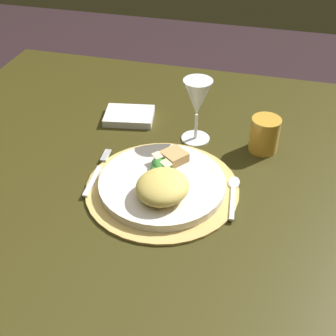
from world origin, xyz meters
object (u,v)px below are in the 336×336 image
object	(u,v)px
spoon	(233,190)
wine_glass	(197,100)
fork	(96,174)
amber_tumbler	(264,135)
dining_table	(149,209)
napkin	(129,116)
dinner_plate	(162,183)

from	to	relation	value
spoon	wine_glass	world-z (taller)	wine_glass
fork	amber_tumbler	xyz separation A→B (m)	(0.35, 0.20, 0.03)
dining_table	wine_glass	world-z (taller)	wine_glass
fork	dining_table	bearing A→B (deg)	39.96
dining_table	amber_tumbler	xyz separation A→B (m)	(0.26, 0.12, 0.19)
dining_table	napkin	size ratio (longest dim) A/B	9.49
wine_glass	napkin	bearing A→B (deg)	165.85
fork	spoon	bearing A→B (deg)	4.31
dining_table	fork	world-z (taller)	fork
fork	wine_glass	size ratio (longest dim) A/B	1.06
dinner_plate	wine_glass	world-z (taller)	wine_glass
spoon	napkin	distance (m)	0.39
dinner_plate	amber_tumbler	size ratio (longest dim) A/B	3.19
wine_glass	dinner_plate	bearing A→B (deg)	-98.40
dining_table	spoon	bearing A→B (deg)	-14.86
dinner_plate	wine_glass	bearing A→B (deg)	81.60
fork	amber_tumbler	distance (m)	0.41
dining_table	napkin	xyz separation A→B (m)	(-0.10, 0.17, 0.16)
wine_glass	spoon	bearing A→B (deg)	-56.36
fork	amber_tumbler	bearing A→B (deg)	29.91
amber_tumbler	spoon	bearing A→B (deg)	-104.43
amber_tumbler	dinner_plate	bearing A→B (deg)	-133.99
napkin	wine_glass	xyz separation A→B (m)	(0.19, -0.05, 0.10)
spoon	napkin	xyz separation A→B (m)	(-0.31, 0.23, 0.00)
fork	amber_tumbler	world-z (taller)	amber_tumbler
fork	napkin	distance (m)	0.25
spoon	wine_glass	xyz separation A→B (m)	(-0.12, 0.18, 0.10)
fork	napkin	xyz separation A→B (m)	(-0.01, 0.25, 0.00)
dinner_plate	spoon	bearing A→B (deg)	9.54
dining_table	wine_glass	bearing A→B (deg)	54.30
dining_table	napkin	bearing A→B (deg)	120.22
wine_glass	amber_tumbler	distance (m)	0.18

